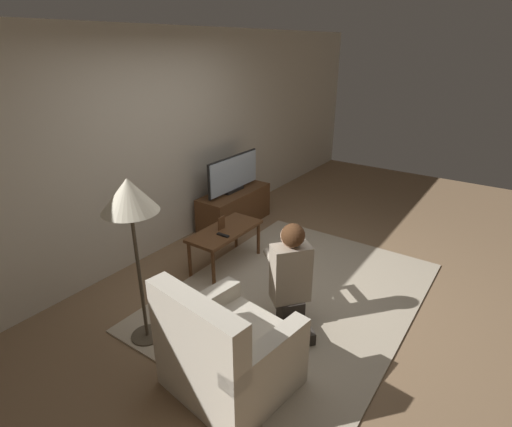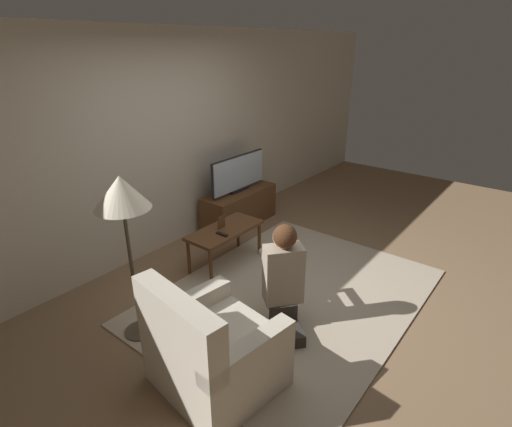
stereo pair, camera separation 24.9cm
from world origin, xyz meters
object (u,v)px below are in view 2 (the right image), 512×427
object	(u,v)px
tv	(238,173)
coffee_table	(225,233)
armchair	(213,352)
floor_lamp	(122,201)
person_kneeling	(284,276)

from	to	relation	value
tv	coffee_table	bearing A→B (deg)	-147.34
tv	armchair	size ratio (longest dim) A/B	1.09
coffee_table	floor_lamp	xyz separation A→B (m)	(-1.38, -0.21, 0.88)
tv	coffee_table	distance (m)	1.21
coffee_table	floor_lamp	bearing A→B (deg)	-171.31
tv	armchair	bearing A→B (deg)	-143.30
floor_lamp	person_kneeling	xyz separation A→B (m)	(0.89, -0.94, -0.76)
armchair	person_kneeling	xyz separation A→B (m)	(0.90, -0.01, 0.22)
person_kneeling	armchair	bearing A→B (deg)	39.35
tv	coffee_table	size ratio (longest dim) A/B	1.12
tv	person_kneeling	world-z (taller)	person_kneeling
floor_lamp	armchair	xyz separation A→B (m)	(-0.01, -0.93, -0.98)
person_kneeling	floor_lamp	bearing A→B (deg)	-6.84
tv	armchair	world-z (taller)	tv
tv	coffee_table	xyz separation A→B (m)	(-0.98, -0.63, -0.35)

